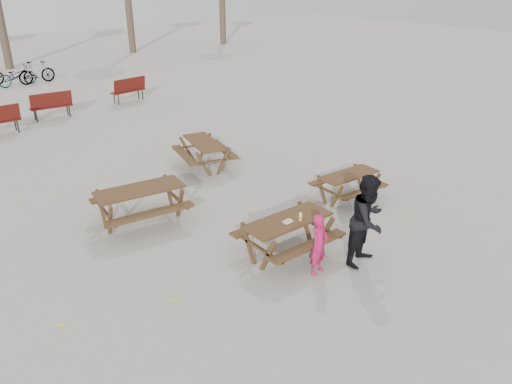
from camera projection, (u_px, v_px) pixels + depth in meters
ground at (287, 253)px, 10.00m from camera, size 80.00×80.00×0.00m
main_picnic_table at (288, 228)px, 9.75m from camera, size 1.80×1.45×0.78m
food_tray at (288, 222)px, 9.55m from camera, size 0.18×0.11×0.03m
bread_roll at (288, 220)px, 9.53m from camera, size 0.14×0.06×0.05m
soda_bottle at (300, 217)px, 9.60m from camera, size 0.07×0.07×0.17m
child at (319, 245)px, 9.14m from camera, size 0.50×0.39×1.20m
adult at (368, 220)px, 9.36m from camera, size 1.01×0.86×1.81m
picnic_table_east at (348, 186)px, 12.23m from camera, size 1.58×1.30×0.66m
picnic_table_north at (141, 205)px, 11.07m from camera, size 2.07×1.75×0.82m
picnic_table_far at (204, 154)px, 14.19m from camera, size 1.76×2.02×0.75m
park_bench_row at (29, 111)px, 17.92m from camera, size 9.85×2.25×1.03m
fallen_leaves at (234, 204)px, 12.06m from camera, size 11.00×11.00×0.01m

